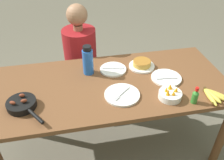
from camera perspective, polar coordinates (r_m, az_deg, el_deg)
The scene contains 12 objects.
ground_plane at distance 2.42m, azimuth -0.00°, elevation -15.47°, with size 14.00×14.00×0.00m, color #666051.
dining_table at distance 1.94m, azimuth -0.00°, elevation -3.06°, with size 1.86×0.84×0.77m.
banana_bunch at distance 1.88m, azimuth 23.15°, elevation -3.36°, with size 0.17×0.21×0.04m.
skillet at distance 1.75m, azimuth -20.82°, elevation -5.52°, with size 0.26×0.33×0.08m.
frittata_plate_center at distance 2.07m, azimuth 7.19°, elevation 3.75°, with size 0.22×0.22×0.06m.
empty_plate_near_front at distance 1.75m, azimuth 2.44°, elevation -3.56°, with size 0.26×0.26×0.02m.
empty_plate_far_left at distance 1.97m, azimuth 12.92°, elevation 0.52°, with size 0.24×0.24×0.02m.
empty_plate_far_right at distance 2.02m, azimuth 0.28°, elevation 2.58°, with size 0.22×0.22×0.02m.
fruit_bowl_mango at distance 1.77m, azimuth 13.81°, elevation -3.37°, with size 0.17×0.17×0.10m.
water_bottle at distance 1.94m, azimuth -5.82°, elevation 4.66°, with size 0.09×0.09×0.25m.
hot_sauce_bottle at distance 1.76m, azimuth 19.38°, elevation -3.67°, with size 0.04×0.04×0.13m.
person_figure at distance 2.53m, azimuth -7.26°, elevation 2.40°, with size 0.36×0.36×1.21m.
Camera 1 is at (-0.29, -1.47, 1.90)m, focal length 38.00 mm.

